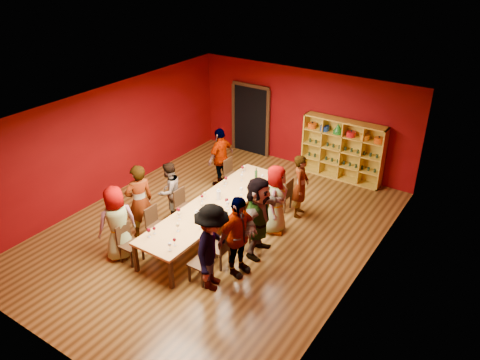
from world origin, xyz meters
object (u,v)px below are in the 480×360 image
Objects in this scene: person_right_1 at (238,237)px; chair_person_right_4 at (285,193)px; chair_person_left_0 at (128,241)px; chair_person_left_2 at (183,204)px; tasting_table at (215,206)px; chair_person_left_4 at (231,172)px; shelving_unit at (343,147)px; person_right_4 at (301,186)px; chair_person_left_1 at (155,223)px; chair_person_right_3 at (266,209)px; person_left_0 at (117,223)px; person_left_2 at (169,191)px; person_right_2 at (258,217)px; wine_bottle at (256,174)px; person_left_4 at (221,157)px; spittoon_bowl at (204,212)px; person_left_1 at (140,201)px; chair_person_right_1 at (221,247)px; chair_person_right_2 at (243,229)px; chair_person_right_0 at (204,262)px; person_right_0 at (212,248)px; person_right_3 at (276,199)px.

person_right_1 is 2.07× the size of chair_person_right_4.
chair_person_left_2 is at bearing 90.00° from chair_person_left_0.
chair_person_left_2 reaches higher than tasting_table.
person_right_1 reaches higher than chair_person_left_4.
shelving_unit is 2.70× the size of chair_person_left_4.
chair_person_left_1 is at bearing 127.32° from person_right_4.
chair_person_right_3 is at bearing 22.21° from person_right_1.
chair_person_left_4 is (0.00, 2.10, 0.00)m from chair_person_left_2.
person_left_2 is at bearing -150.55° from person_left_0.
person_right_2 reaches higher than tasting_table.
wine_bottle is (1.02, -0.35, 0.37)m from chair_person_left_4.
person_left_4 reaches higher than wine_bottle.
wine_bottle reaches higher than chair_person_left_1.
chair_person_left_2 is (-2.31, -4.42, -0.49)m from shelving_unit.
spittoon_bowl is at bearing -110.40° from chair_person_right_4.
person_left_1 is at bearing -117.86° from wine_bottle.
person_left_1 is 2.08× the size of chair_person_left_2.
person_right_1 is (2.23, 0.09, 0.42)m from chair_person_left_1.
person_right_2 reaches higher than wine_bottle.
chair_person_right_4 is at bearing 90.00° from chair_person_right_1.
chair_person_right_2 is 1.00m from chair_person_right_3.
shelving_unit is 6.79m from person_left_0.
chair_person_right_4 is at bearing 90.00° from chair_person_right_0.
person_right_0 is 2.13× the size of chair_person_right_4.
person_left_0 is 6.34× the size of spittoon_bowl.
person_left_0 is at bearing 126.18° from person_right_3.
chair_person_right_1 is at bearing 67.95° from person_left_2.
chair_person_right_1 is at bearing 39.73° from person_left_4.
person_left_1 is 3.10m from person_left_4.
person_right_0 reaches higher than chair_person_left_2.
person_right_3 is (2.09, 2.79, 0.37)m from chair_person_left_0.
chair_person_left_0 is 2.06m from chair_person_right_1.
wine_bottle is at bearing 33.87° from person_right_1.
person_right_2 is at bearing -1.96° from chair_person_left_2.
tasting_table is at bearing 36.22° from person_left_4.
person_left_4 is 0.94× the size of person_right_1.
person_right_3 is (2.34, 2.79, -0.01)m from person_left_0.
chair_person_left_2 is 2.45m from person_right_1.
person_left_0 is 1.92m from spittoon_bowl.
person_right_3 is 1.94× the size of chair_person_right_4.
chair_person_right_2 is at bearing -96.18° from shelving_unit.
person_left_4 reaches higher than chair_person_left_2.
chair_person_left_0 is 0.45m from person_left_0.
chair_person_left_1 is 1.12m from person_left_2.
shelving_unit is 7.87× the size of wine_bottle.
chair_person_left_2 is (0.00, 1.87, 0.00)m from chair_person_left_0.
person_left_2 reaches higher than chair_person_right_2.
chair_person_right_0 is at bearing 71.38° from person_right_0.
person_left_2 reaches higher than chair_person_right_1.
chair_person_right_1 is 2.92× the size of wine_bottle.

